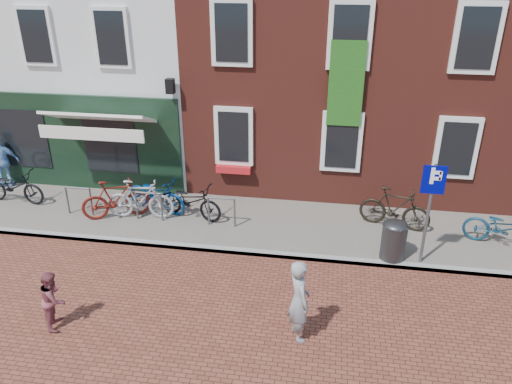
% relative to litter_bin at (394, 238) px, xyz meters
% --- Properties ---
extents(ground, '(80.00, 80.00, 0.00)m').
position_rel_litter_bin_xyz_m(ground, '(-4.82, -0.30, -0.65)').
color(ground, brown).
extents(sidewalk, '(24.00, 3.00, 0.10)m').
position_rel_litter_bin_xyz_m(sidewalk, '(-3.82, 1.20, -0.60)').
color(sidewalk, slate).
rests_on(sidewalk, ground).
extents(building_stucco, '(8.00, 8.00, 9.00)m').
position_rel_litter_bin_xyz_m(building_stucco, '(-9.82, 6.70, 3.85)').
color(building_stucco, silver).
rests_on(building_stucco, ground).
extents(building_brick_mid, '(6.00, 8.00, 10.00)m').
position_rel_litter_bin_xyz_m(building_brick_mid, '(-2.82, 6.70, 4.35)').
color(building_brick_mid, maroon).
rests_on(building_brick_mid, ground).
extents(building_brick_right, '(6.00, 8.00, 10.00)m').
position_rel_litter_bin_xyz_m(building_brick_right, '(3.18, 6.70, 4.35)').
color(building_brick_right, maroon).
rests_on(building_brick_right, ground).
extents(litter_bin, '(0.58, 0.58, 1.06)m').
position_rel_litter_bin_xyz_m(litter_bin, '(0.00, 0.00, 0.00)').
color(litter_bin, '#313233').
rests_on(litter_bin, sidewalk).
extents(parking_sign, '(0.50, 0.08, 2.45)m').
position_rel_litter_bin_xyz_m(parking_sign, '(0.65, -0.06, 1.13)').
color(parking_sign, '#4C4C4F').
rests_on(parking_sign, sidewalk).
extents(woman, '(0.62, 0.72, 1.67)m').
position_rel_litter_bin_xyz_m(woman, '(-1.98, -2.92, 0.19)').
color(woman, gray).
rests_on(woman, ground).
extents(boy, '(0.62, 0.71, 1.22)m').
position_rel_litter_bin_xyz_m(boy, '(-6.65, -3.34, -0.04)').
color(boy, brown).
rests_on(boy, ground).
extents(cafe_person, '(1.05, 0.70, 1.65)m').
position_rel_litter_bin_xyz_m(cafe_person, '(-11.48, 2.30, 0.28)').
color(cafe_person, '#77A5DC').
rests_on(cafe_person, sidewalk).
extents(bicycle_0, '(1.94, 0.80, 0.99)m').
position_rel_litter_bin_xyz_m(bicycle_0, '(-10.54, 1.32, -0.05)').
color(bicycle_0, black).
rests_on(bicycle_0, sidewalk).
extents(bicycle_1, '(1.89, 1.24, 1.10)m').
position_rel_litter_bin_xyz_m(bicycle_1, '(-7.24, 0.90, 0.00)').
color(bicycle_1, '#5E140D').
rests_on(bicycle_1, sidewalk).
extents(bicycle_2, '(2.00, 1.21, 0.99)m').
position_rel_litter_bin_xyz_m(bicycle_2, '(-6.31, 1.48, -0.05)').
color(bicycle_2, navy).
rests_on(bicycle_2, sidewalk).
extents(bicycle_3, '(1.88, 0.68, 1.10)m').
position_rel_litter_bin_xyz_m(bicycle_3, '(-6.58, 0.98, 0.00)').
color(bicycle_3, '#9F9FA1').
rests_on(bicycle_3, sidewalk).
extents(bicycle_4, '(2.00, 1.14, 0.99)m').
position_rel_litter_bin_xyz_m(bicycle_4, '(-5.26, 1.23, -0.05)').
color(bicycle_4, black).
rests_on(bicycle_4, sidewalk).
extents(bicycle_5, '(1.91, 0.97, 1.10)m').
position_rel_litter_bin_xyz_m(bicycle_5, '(0.15, 1.55, 0.00)').
color(bicycle_5, black).
rests_on(bicycle_5, sidewalk).
extents(bicycle_6, '(2.00, 1.24, 0.99)m').
position_rel_litter_bin_xyz_m(bicycle_6, '(2.71, 0.99, -0.05)').
color(bicycle_6, '#0F334A').
rests_on(bicycle_6, sidewalk).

